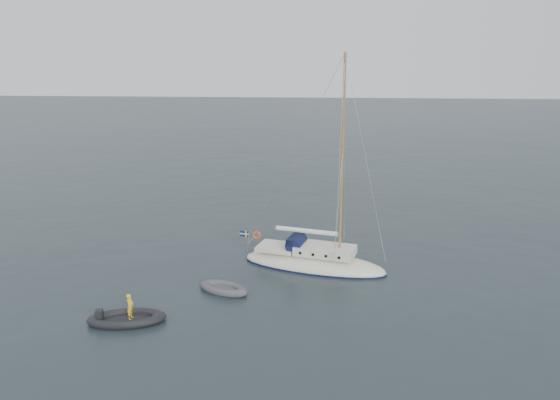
{
  "coord_description": "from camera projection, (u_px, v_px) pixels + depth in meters",
  "views": [
    {
      "loc": [
        1.59,
        -31.07,
        13.18
      ],
      "look_at": [
        -1.01,
        0.0,
        4.92
      ],
      "focal_mm": 35.0,
      "sensor_mm": 36.0,
      "label": 1
    }
  ],
  "objects": [
    {
      "name": "sailboat",
      "position": [
        314.0,
        251.0,
        34.9
      ],
      "size": [
        9.84,
        2.95,
        14.01
      ],
      "rotation": [
        0.0,
        0.0,
        -0.25
      ],
      "color": "silver",
      "rests_on": "ground"
    },
    {
      "name": "dinghy",
      "position": [
        223.0,
        288.0,
        31.44
      ],
      "size": [
        3.15,
        1.42,
        0.45
      ],
      "rotation": [
        0.0,
        0.0,
        -0.4
      ],
      "color": "#48484C",
      "rests_on": "ground"
    },
    {
      "name": "rib",
      "position": [
        127.0,
        318.0,
        27.8
      ],
      "size": [
        3.98,
        1.81,
        1.57
      ],
      "rotation": [
        0.0,
        0.0,
        0.21
      ],
      "color": "black",
      "rests_on": "ground"
    },
    {
      "name": "ground",
      "position": [
        296.0,
        278.0,
        33.43
      ],
      "size": [
        300.0,
        300.0,
        0.0
      ],
      "primitive_type": "plane",
      "color": "black",
      "rests_on": "ground"
    }
  ]
}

